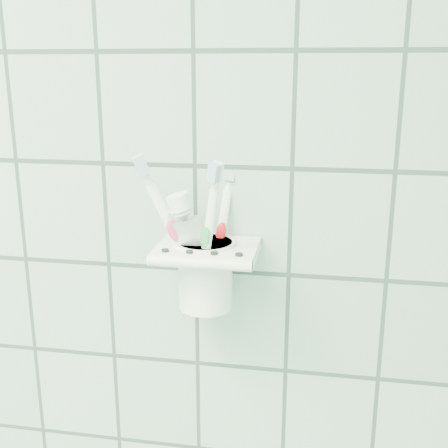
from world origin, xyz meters
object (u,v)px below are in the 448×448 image
(toothpaste_tube, at_px, (212,238))
(toothbrush_pink, at_px, (207,224))
(holder_bracket, at_px, (208,251))
(cup, at_px, (205,271))
(toothbrush_orange, at_px, (197,230))
(toothbrush_blue, at_px, (210,235))

(toothpaste_tube, bearing_deg, toothbrush_pink, -169.71)
(holder_bracket, distance_m, cup, 0.03)
(holder_bracket, bearing_deg, toothbrush_orange, -140.33)
(holder_bracket, bearing_deg, toothpaste_tube, -4.66)
(cup, distance_m, toothpaste_tube, 0.05)
(holder_bracket, xyz_separation_m, toothbrush_orange, (-0.01, -0.01, 0.03))
(holder_bracket, bearing_deg, cup, 134.46)
(cup, bearing_deg, toothbrush_pink, -53.20)
(toothbrush_pink, xyz_separation_m, toothbrush_orange, (-0.01, -0.01, -0.01))
(toothbrush_pink, bearing_deg, toothbrush_orange, -172.18)
(toothpaste_tube, bearing_deg, cup, 151.46)
(holder_bracket, relative_size, toothbrush_orange, 0.65)
(toothbrush_pink, bearing_deg, toothpaste_tube, -11.08)
(cup, height_order, toothbrush_orange, toothbrush_orange)
(holder_bracket, relative_size, toothpaste_tube, 0.78)
(cup, height_order, toothbrush_blue, toothbrush_blue)
(holder_bracket, xyz_separation_m, toothbrush_blue, (0.00, -0.00, 0.02))
(toothbrush_blue, height_order, toothpaste_tube, toothbrush_blue)
(cup, height_order, toothpaste_tube, toothpaste_tube)
(toothbrush_blue, bearing_deg, toothbrush_orange, -156.25)
(cup, relative_size, toothbrush_pink, 0.43)
(holder_bracket, height_order, toothpaste_tube, toothpaste_tube)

